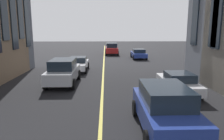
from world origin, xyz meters
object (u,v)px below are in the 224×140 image
Objects in this scene: car_white_parked_a at (178,82)px; car_blue_far at (139,54)px; car_white_mid at (78,64)px; car_red_trailing at (112,49)px; car_blue_parked_b at (165,108)px; car_silver_oncoming at (63,71)px.

car_white_parked_a and car_blue_far have the same top height.
car_white_mid is 14.64m from car_red_trailing.
car_blue_parked_b is at bearing -158.59° from car_white_mid.
car_blue_far is 11.58m from car_white_mid.
car_blue_far is at bearing -29.00° from car_silver_oncoming.
car_white_parked_a is 1.00× the size of car_blue_far.
car_red_trailing is (27.20, 1.35, 0.00)m from car_blue_parked_b.
car_white_mid is at bearing 21.41° from car_blue_parked_b.
car_white_parked_a is 0.94× the size of car_silver_oncoming.
car_red_trailing is at bearing 9.44° from car_white_parked_a.
car_blue_parked_b is (-7.76, -5.55, 0.00)m from car_silver_oncoming.
car_silver_oncoming is at bearing 35.57° from car_blue_parked_b.
car_silver_oncoming is at bearing 175.36° from car_white_mid.
car_silver_oncoming is (2.60, 7.86, 0.27)m from car_white_parked_a.
car_silver_oncoming is 1.00× the size of car_blue_parked_b.
car_white_parked_a is 22.34m from car_red_trailing.
car_silver_oncoming is 9.54m from car_blue_parked_b.
car_blue_far is at bearing 0.00° from car_white_parked_a.
car_blue_parked_b is at bearing -144.43° from car_silver_oncoming.
car_blue_parked_b reaches higher than car_white_mid.
car_white_parked_a is at bearing -24.11° from car_blue_parked_b.
car_white_parked_a is 10.84m from car_white_mid.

